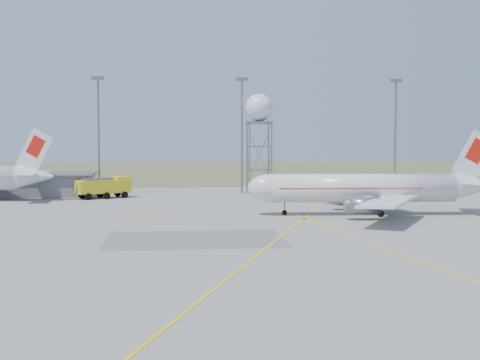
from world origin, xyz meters
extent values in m
plane|color=#9D9D97|center=(0.00, 0.00, 0.00)|extent=(400.00, 400.00, 0.00)
cube|color=#506034|center=(0.00, 140.00, 0.01)|extent=(400.00, 120.00, 0.03)
cube|color=gray|center=(-45.00, 64.00, 1.80)|extent=(18.00, 9.00, 3.60)
cube|color=slate|center=(-45.00, 64.00, 3.75)|extent=(19.00, 10.00, 0.30)
cylinder|color=slate|center=(-35.00, 66.00, 10.00)|extent=(0.36, 0.36, 20.00)
cube|color=slate|center=(-35.00, 66.00, 20.20)|extent=(2.20, 0.50, 0.60)
cylinder|color=slate|center=(-10.00, 66.00, 10.00)|extent=(0.36, 0.36, 20.00)
cube|color=slate|center=(-10.00, 66.00, 20.20)|extent=(2.20, 0.50, 0.60)
cylinder|color=slate|center=(18.00, 66.00, 10.00)|extent=(0.36, 0.36, 20.00)
cube|color=slate|center=(18.00, 66.00, 20.20)|extent=(2.20, 0.50, 0.60)
cylinder|color=silver|center=(2.57, 33.32, 3.53)|extent=(24.34, 5.35, 3.71)
ellipsoid|color=silver|center=(-9.48, 34.15, 3.53)|extent=(6.18, 4.11, 3.71)
cube|color=black|center=(-10.59, 34.22, 4.09)|extent=(1.54, 2.13, 0.91)
cone|color=silver|center=(17.39, 32.31, 3.81)|extent=(5.81, 4.09, 3.71)
cube|color=silver|center=(17.39, 32.31, 7.71)|extent=(5.95, 0.68, 6.99)
cube|color=red|center=(17.57, 32.30, 8.36)|extent=(3.21, 0.53, 3.58)
cube|color=silver|center=(17.13, 35.30, 4.27)|extent=(3.31, 5.30, 0.17)
cube|color=silver|center=(16.72, 29.38, 4.27)|extent=(3.31, 5.30, 0.17)
cube|color=silver|center=(4.53, 41.56, 2.60)|extent=(9.71, 15.44, 0.33)
cube|color=silver|center=(3.39, 24.89, 2.60)|extent=(11.27, 15.10, 0.33)
cylinder|color=slate|center=(2.01, 38.76, 1.76)|extent=(4.04, 2.40, 2.14)
cylinder|color=slate|center=(1.27, 28.01, 1.76)|extent=(4.04, 2.40, 2.14)
cube|color=red|center=(0.71, 33.45, 3.62)|extent=(18.78, 5.01, 0.11)
cylinder|color=black|center=(-7.62, 34.02, 0.42)|extent=(0.69, 0.69, 0.84)
cube|color=black|center=(4.42, 33.20, 0.42)|extent=(1.31, 5.62, 0.84)
cylinder|color=slate|center=(4.42, 33.20, 0.84)|extent=(0.24, 0.24, 1.67)
cone|color=silver|center=(-43.79, 55.77, 3.93)|extent=(6.31, 4.75, 3.83)
cube|color=silver|center=(-43.79, 55.77, 7.95)|extent=(6.10, 1.32, 7.20)
cube|color=red|center=(-43.61, 55.74, 8.62)|extent=(3.31, 0.88, 3.69)
cube|color=silver|center=(-43.75, 58.88, 4.41)|extent=(3.91, 5.71, 0.17)
cube|color=silver|center=(-44.78, 52.83, 4.41)|extent=(3.91, 5.71, 0.17)
cylinder|color=slate|center=(-8.99, 62.96, 6.33)|extent=(0.23, 0.23, 12.65)
cylinder|color=slate|center=(-5.09, 62.96, 6.33)|extent=(0.23, 0.23, 12.65)
cylinder|color=slate|center=(-5.09, 66.85, 6.33)|extent=(0.23, 0.23, 12.65)
cylinder|color=slate|center=(-8.99, 66.85, 6.33)|extent=(0.23, 0.23, 12.65)
cube|color=slate|center=(-7.04, 64.91, 12.65)|extent=(4.49, 4.49, 0.24)
sphere|color=silver|center=(-7.04, 64.91, 15.18)|extent=(4.87, 4.87, 4.87)
cube|color=yellow|center=(-33.64, 59.27, 1.94)|extent=(9.11, 6.61, 2.14)
cube|color=yellow|center=(-30.88, 60.70, 2.82)|extent=(3.32, 3.49, 1.36)
cube|color=black|center=(-30.27, 61.02, 2.92)|extent=(1.25, 2.29, 0.97)
cube|color=slate|center=(-34.50, 58.83, 3.21)|extent=(5.39, 4.31, 0.39)
camera|label=1|loc=(-22.05, -51.96, 10.67)|focal=50.00mm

